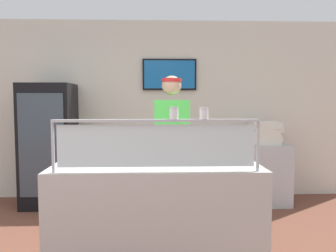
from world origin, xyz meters
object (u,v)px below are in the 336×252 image
object	(u,v)px
pizza_box_stack	(264,133)
worker_figure	(172,145)
pizza_server	(159,157)
parmesan_shaker	(174,114)
drink_fridge	(49,145)
pizza_tray	(163,159)
pepper_flake_shaker	(204,114)

from	to	relation	value
pizza_box_stack	worker_figure	bearing A→B (deg)	-140.53
pizza_server	pizza_box_stack	size ratio (longest dim) A/B	0.62
pizza_server	parmesan_shaker	bearing A→B (deg)	-58.28
pizza_server	pizza_box_stack	xyz separation A→B (m)	(1.52, 1.81, 0.04)
worker_figure	drink_fridge	world-z (taller)	worker_figure
pizza_tray	worker_figure	xyz separation A→B (m)	(0.11, 0.66, 0.04)
parmesan_shaker	pepper_flake_shaker	world-z (taller)	parmesan_shaker
drink_fridge	pizza_box_stack	world-z (taller)	drink_fridge
worker_figure	pepper_flake_shaker	bearing A→B (deg)	-80.34
pizza_tray	pizza_server	distance (m)	0.05
pizza_tray	drink_fridge	size ratio (longest dim) A/B	0.25
parmesan_shaker	pepper_flake_shaker	distance (m)	0.23
worker_figure	drink_fridge	size ratio (longest dim) A/B	1.02
pizza_server	worker_figure	xyz separation A→B (m)	(0.15, 0.68, 0.02)
worker_figure	drink_fridge	distance (m)	2.06
drink_fridge	worker_figure	bearing A→B (deg)	-34.82
pizza_server	drink_fridge	size ratio (longest dim) A/B	0.16
parmesan_shaker	pepper_flake_shaker	bearing A→B (deg)	0.00
pizza_server	drink_fridge	xyz separation A→B (m)	(-1.53, 1.85, -0.12)
worker_figure	pizza_box_stack	distance (m)	1.78
pizza_box_stack	pizza_server	bearing A→B (deg)	-130.16
pepper_flake_shaker	pizza_server	bearing A→B (deg)	128.57
pepper_flake_shaker	pizza_box_stack	distance (m)	2.55
parmesan_shaker	drink_fridge	size ratio (longest dim) A/B	0.05
worker_figure	pizza_box_stack	bearing A→B (deg)	39.47
pizza_server	parmesan_shaker	xyz separation A→B (m)	(0.11, -0.43, 0.41)
pepper_flake_shaker	parmesan_shaker	bearing A→B (deg)	-180.00
parmesan_shaker	drink_fridge	world-z (taller)	drink_fridge
pizza_box_stack	pepper_flake_shaker	bearing A→B (deg)	-117.90
pizza_tray	pepper_flake_shaker	world-z (taller)	pepper_flake_shaker
pizza_tray	pepper_flake_shaker	size ratio (longest dim) A/B	4.84
pizza_tray	pizza_server	xyz separation A→B (m)	(-0.04, -0.02, 0.02)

